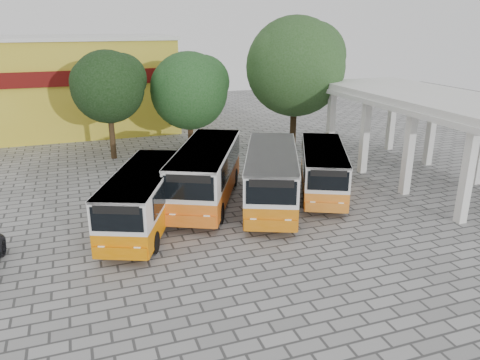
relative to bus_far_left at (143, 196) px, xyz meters
name	(u,v)px	position (x,y,z in m)	size (l,w,h in m)	color
ground	(296,224)	(7.07, -2.08, -1.64)	(90.00, 90.00, 0.00)	gray
terminal_shelter	(426,101)	(17.57, 1.92, 3.27)	(6.80, 15.80, 5.40)	silver
shophouse_block	(57,85)	(-3.93, 23.91, 2.52)	(20.40, 10.40, 8.30)	gold
bus_far_left	(143,196)	(0.00, 0.00, 0.00)	(5.27, 8.45, 2.84)	#D87300
bus_centre_left	(206,171)	(3.74, 2.28, 0.17)	(6.17, 9.34, 3.13)	orange
bus_centre_right	(271,175)	(6.88, 0.61, 0.12)	(5.71, 9.08, 3.05)	#CB6C0A
bus_far_right	(323,168)	(10.41, 1.37, -0.07)	(5.30, 8.10, 2.72)	orange
tree_left	(109,84)	(-0.25, 13.01, 3.69)	(5.32, 5.07, 7.71)	#43301B
tree_middle	(190,88)	(5.63, 13.33, 3.12)	(6.07, 5.78, 7.47)	#4B311C
tree_right	(296,63)	(13.38, 11.34, 4.88)	(7.79, 7.42, 9.99)	black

